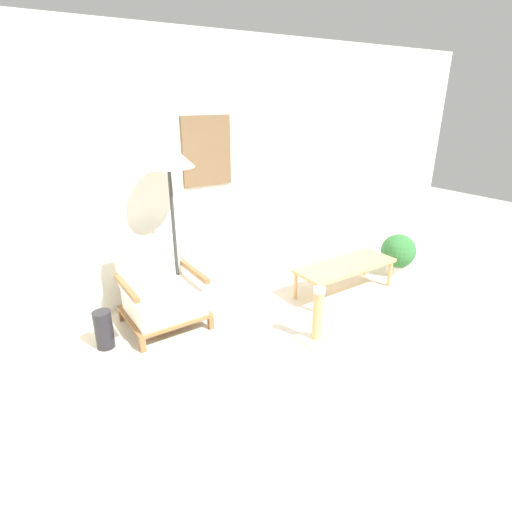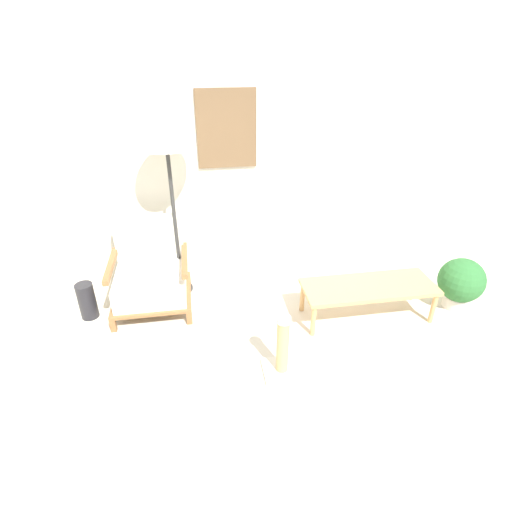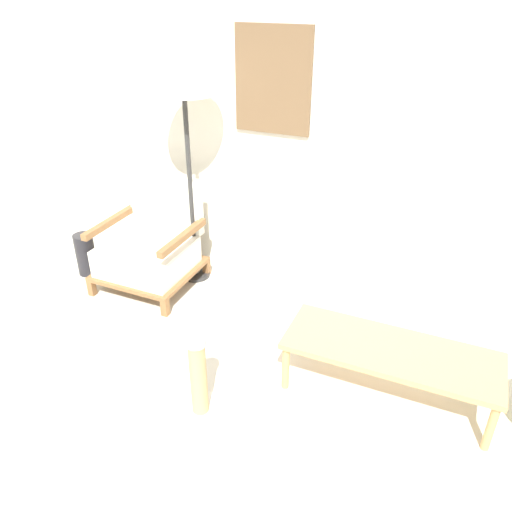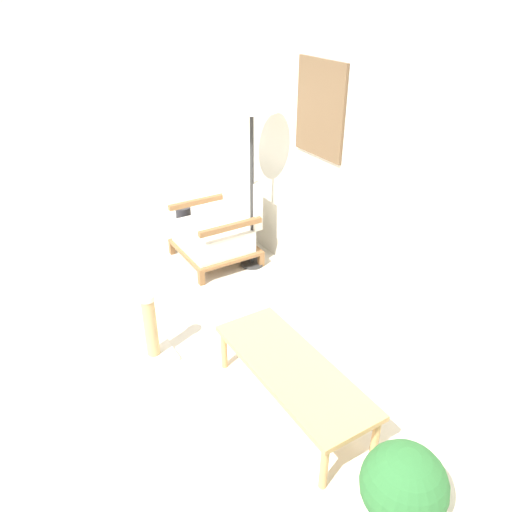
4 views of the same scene
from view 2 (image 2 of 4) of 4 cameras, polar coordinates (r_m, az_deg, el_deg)
name	(u,v)px [view 2 (image 2 of 4)]	position (r m, az deg, el deg)	size (l,w,h in m)	color
ground_plane	(286,426)	(2.95, 4.34, -23.05)	(14.00, 14.00, 0.00)	beige
wall_back	(242,149)	(4.01, -1.98, 15.07)	(8.00, 0.09, 2.70)	silver
armchair	(151,276)	(3.91, -14.79, -2.84)	(0.72, 0.68, 0.82)	brown
floor_lamp	(166,141)	(3.63, -12.72, 15.77)	(0.49, 0.49, 1.70)	#2D2D2D
coffee_table	(369,289)	(3.77, 15.79, -4.51)	(1.20, 0.44, 0.34)	tan
vase	(87,301)	(4.01, -22.99, -5.91)	(0.16, 0.16, 0.35)	black
potted_plant	(461,282)	(4.23, 27.23, -3.31)	(0.42, 0.42, 0.51)	beige
scratching_post	(282,353)	(3.15, 3.77, -13.68)	(0.29, 0.29, 0.54)	beige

